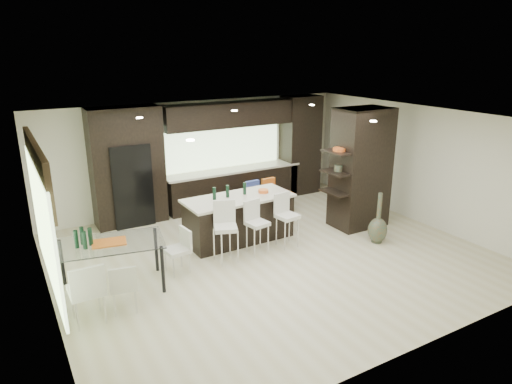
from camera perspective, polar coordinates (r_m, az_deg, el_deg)
ground at (r=9.15m, az=1.90°, el=-7.87°), size 8.00×8.00×0.00m
back_wall at (r=11.67m, az=-7.16°, el=4.68°), size 8.00×0.02×2.70m
left_wall at (r=7.47m, az=-25.14°, el=-4.39°), size 0.02×7.00×2.70m
right_wall at (r=11.22m, az=19.63°, el=3.26°), size 0.02×7.00×2.70m
ceiling at (r=8.35m, az=2.08°, el=9.09°), size 8.00×7.00×0.02m
window_left at (r=7.66m, az=-25.00°, el=-3.84°), size 0.04×3.20×1.90m
window_back at (r=11.83m, az=-4.43°, el=5.93°), size 3.40×0.04×1.20m
stone_accent at (r=7.41m, az=-25.66°, el=2.70°), size 0.08×3.00×0.80m
ceiling_spots at (r=8.56m, az=1.18°, el=9.18°), size 4.00×3.00×0.02m
back_cabinetry at (r=11.57m, az=-4.23°, el=4.66°), size 6.80×0.68×2.70m
refrigerator at (r=10.84m, az=-15.55°, el=0.97°), size 0.90×0.68×1.90m
partition_column at (r=10.50m, az=12.96°, el=2.90°), size 1.20×0.80×2.70m
kitchen_island at (r=9.68m, az=-2.17°, el=-3.32°), size 2.32×1.04×0.96m
stool_left at (r=8.72m, az=-3.80°, el=-5.79°), size 0.54×0.54×0.95m
stool_mid at (r=9.06m, az=0.17°, el=-5.11°), size 0.45×0.45×0.87m
stool_right at (r=9.39m, az=3.92°, el=-4.20°), size 0.46×0.46×0.90m
bench at (r=11.22m, az=1.35°, el=-1.55°), size 1.34×0.58×0.51m
floor_vase at (r=9.85m, az=15.07°, el=-3.16°), size 0.43×0.43×1.09m
dining_table at (r=8.16m, az=-17.60°, el=-8.79°), size 1.91×1.29×0.84m
chair_near at (r=7.50m, az=-16.19°, el=-11.49°), size 0.48×0.48×0.75m
chair_far at (r=7.35m, az=-20.38°, el=-11.88°), size 0.50×0.50×0.91m
chair_end at (r=8.45m, az=-9.84°, el=-7.55°), size 0.46×0.46×0.76m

